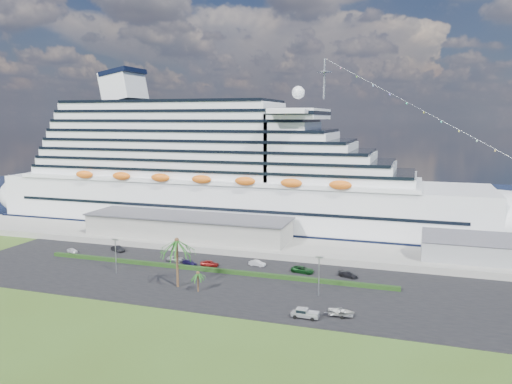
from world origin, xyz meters
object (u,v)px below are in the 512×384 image
(boat_trailer, at_px, (341,312))
(cruise_ship, at_px, (228,177))
(pickup_truck, at_px, (305,313))
(parked_car_3, at_px, (190,263))

(boat_trailer, bearing_deg, cruise_ship, 125.84)
(cruise_ship, relative_size, pickup_truck, 37.69)
(cruise_ship, bearing_deg, parked_car_3, -81.08)
(parked_car_3, relative_size, pickup_truck, 0.84)
(parked_car_3, bearing_deg, boat_trailer, -94.07)
(parked_car_3, relative_size, boat_trailer, 0.77)
(parked_car_3, xyz_separation_m, boat_trailer, (40.54, -21.12, 0.44))
(pickup_truck, distance_m, boat_trailer, 6.65)
(cruise_ship, relative_size, parked_car_3, 44.81)
(cruise_ship, xyz_separation_m, boat_trailer, (47.56, -65.85, -15.51))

